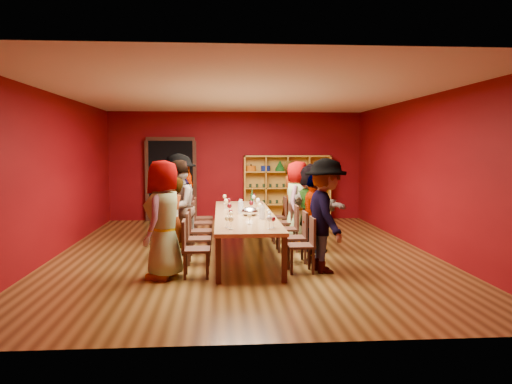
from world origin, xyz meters
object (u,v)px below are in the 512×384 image
(person_left_0, at_px, (164,219))
(person_right_1, at_px, (314,219))
(person_left_2, at_px, (177,207))
(chair_person_right_1, at_px, (299,234))
(tasting_table, at_px, (244,216))
(chair_person_right_0, at_px, (306,242))
(chair_person_right_4, at_px, (280,214))
(shelving_unit, at_px, (287,185))
(chair_person_right_2, at_px, (291,226))
(person_right_3, at_px, (297,202))
(person_right_0, at_px, (326,215))
(chair_person_left_4, at_px, (200,215))
(person_right_2, at_px, (312,207))
(chair_person_left_1, at_px, (194,235))
(person_left_1, at_px, (173,221))
(person_right_4, at_px, (291,198))
(chair_person_left_3, at_px, (199,220))
(chair_person_left_2, at_px, (196,228))
(chair_person_right_3, at_px, (285,219))
(chair_person_left_0, at_px, (191,246))
(person_left_4, at_px, (183,196))
(person_left_3, at_px, (179,199))
(wine_bottle, at_px, (252,198))

(person_left_0, height_order, person_right_1, person_left_0)
(person_left_2, xyz_separation_m, chair_person_right_1, (2.17, -0.83, -0.39))
(tasting_table, distance_m, chair_person_right_0, 1.84)
(chair_person_right_4, bearing_deg, chair_person_right_0, -90.00)
(tasting_table, height_order, shelving_unit, shelving_unit)
(chair_person_right_2, bearing_deg, chair_person_right_0, -90.00)
(person_left_0, bearing_deg, person_right_3, 154.90)
(person_left_0, relative_size, person_right_0, 0.99)
(person_left_2, bearing_deg, chair_person_left_4, -177.51)
(chair_person_left_4, height_order, person_right_2, person_right_2)
(chair_person_left_1, bearing_deg, person_left_1, 180.00)
(chair_person_right_1, height_order, person_right_4, person_right_4)
(chair_person_left_3, relative_size, chair_person_right_2, 1.00)
(chair_person_left_2, bearing_deg, chair_person_right_3, 28.57)
(person_right_2, bearing_deg, chair_person_right_0, 142.24)
(person_left_1, bearing_deg, chair_person_right_3, 143.21)
(chair_person_right_2, bearing_deg, person_right_3, 73.44)
(person_left_1, distance_m, chair_person_left_2, 0.93)
(chair_person_left_0, bearing_deg, tasting_table, 62.80)
(chair_person_right_2, height_order, chair_person_right_4, same)
(chair_person_left_4, xyz_separation_m, person_left_4, (-0.37, -0.00, 0.42))
(person_left_3, distance_m, chair_person_right_3, 2.26)
(wine_bottle, bearing_deg, chair_person_left_3, -145.69)
(chair_person_right_1, bearing_deg, person_left_0, -158.06)
(person_left_0, relative_size, chair_person_left_1, 2.04)
(chair_person_right_0, bearing_deg, person_left_1, 161.56)
(chair_person_left_4, distance_m, chair_person_right_2, 2.47)
(chair_person_left_3, distance_m, person_right_4, 2.27)
(chair_person_left_3, bearing_deg, chair_person_right_0, -54.85)
(tasting_table, height_order, chair_person_right_1, chair_person_right_1)
(chair_person_left_0, distance_m, person_left_0, 0.58)
(person_left_3, bearing_deg, chair_person_right_0, 41.27)
(person_left_2, xyz_separation_m, chair_person_left_3, (0.35, 1.04, -0.39))
(person_left_3, bearing_deg, chair_person_left_3, 90.61)
(tasting_table, bearing_deg, person_left_2, -178.19)
(chair_person_left_2, bearing_deg, tasting_table, 2.51)
(tasting_table, relative_size, chair_person_right_3, 5.06)
(chair_person_left_1, bearing_deg, chair_person_left_0, -90.00)
(chair_person_left_0, distance_m, wine_bottle, 3.78)
(chair_person_left_4, height_order, chair_person_right_4, same)
(person_left_1, distance_m, chair_person_right_0, 2.30)
(person_right_0, distance_m, person_right_3, 2.54)
(tasting_table, relative_size, person_right_2, 2.64)
(tasting_table, height_order, chair_person_left_2, chair_person_left_2)
(chair_person_left_0, distance_m, person_left_3, 2.84)
(person_right_0, distance_m, chair_person_right_2, 1.76)
(chair_person_right_4, distance_m, person_right_4, 0.44)
(chair_person_right_3, bearing_deg, person_left_3, 178.71)
(person_left_3, height_order, person_right_1, person_left_3)
(chair_person_left_1, relative_size, person_right_0, 0.48)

